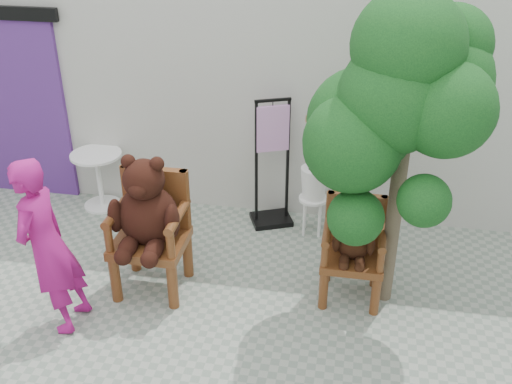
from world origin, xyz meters
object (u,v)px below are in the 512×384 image
at_px(chair_small, 354,242).
at_px(stool_bucket, 314,182).
at_px(chair_big, 148,216).
at_px(tree, 399,102).
at_px(cafe_table, 98,174).
at_px(display_stand, 272,177).
at_px(person, 48,247).

relative_size(chair_small, stool_bucket, 0.69).
height_order(chair_big, tree, tree).
bearing_deg(chair_big, cafe_table, 129.09).
bearing_deg(chair_big, display_stand, 56.06).
relative_size(chair_big, chair_small, 1.42).
distance_m(person, tree, 3.18).
relative_size(chair_small, tree, 0.34).
bearing_deg(chair_small, person, -161.37).
bearing_deg(stool_bucket, display_stand, 163.20).
xyz_separation_m(stool_bucket, tree, (0.72, -1.14, 1.38)).
relative_size(cafe_table, stool_bucket, 0.48).
bearing_deg(display_stand, stool_bucket, -39.74).
xyz_separation_m(chair_small, tree, (0.25, -0.09, 1.43)).
bearing_deg(cafe_table, display_stand, -0.09).
height_order(display_stand, tree, tree).
bearing_deg(display_stand, tree, -69.69).
bearing_deg(person, chair_small, 111.07).
bearing_deg(chair_big, tree, 3.37).
distance_m(chair_small, person, 2.73).
bearing_deg(chair_big, person, -136.17).
bearing_deg(tree, chair_big, -176.63).
height_order(person, tree, tree).
bearing_deg(chair_small, display_stand, 128.81).
relative_size(chair_small, cafe_table, 1.42).
relative_size(cafe_table, display_stand, 0.47).
relative_size(chair_small, display_stand, 0.66).
bearing_deg(tree, chair_small, 159.30).
bearing_deg(chair_big, chair_small, 6.64).
height_order(chair_big, stool_bucket, stool_bucket).
xyz_separation_m(cafe_table, stool_bucket, (2.58, -0.15, 0.20)).
bearing_deg(chair_small, cafe_table, 158.68).
relative_size(person, display_stand, 1.07).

